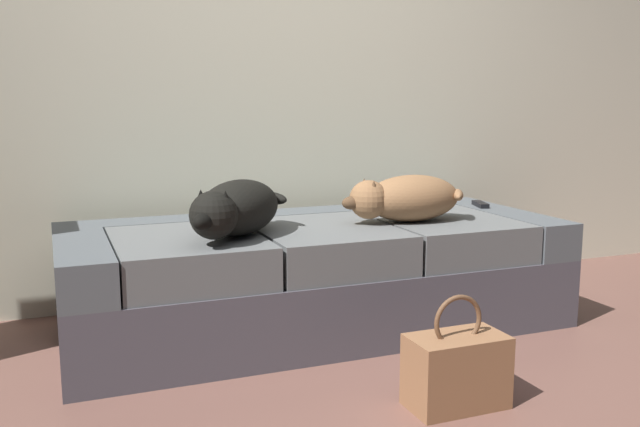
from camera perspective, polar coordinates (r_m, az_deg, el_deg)
The scene contains 6 objects.
back_wall at distance 3.56m, azimuth -4.20°, elevation 15.93°, with size 6.40×0.10×2.80m, color beige.
couch at distance 3.04m, azimuth -0.36°, elevation -5.14°, with size 2.14×0.89×0.46m.
dog_dark at distance 2.70m, azimuth -7.04°, elevation 0.41°, with size 0.51×0.57×0.22m.
dog_tan at distance 3.03m, azimuth 7.06°, elevation 1.27°, with size 0.61×0.27×0.21m.
tv_remote at distance 3.55m, azimuth 13.16°, elevation 0.75°, with size 0.04×0.15×0.02m, color black.
handbag at distance 2.34m, azimuth 11.26°, elevation -12.57°, with size 0.32×0.18×0.38m.
Camera 1 is at (-1.07, -1.63, 0.99)m, focal length 38.56 mm.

